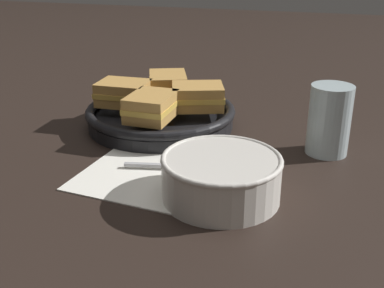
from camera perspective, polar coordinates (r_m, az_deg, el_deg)
name	(u,v)px	position (r m, az deg, el deg)	size (l,w,h in m)	color
ground_plane	(174,173)	(0.77, -2.12, -3.51)	(4.00, 4.00, 0.00)	black
napkin	(175,171)	(0.77, -2.01, -3.23)	(0.30, 0.26, 0.00)	white
soup_bowl	(221,175)	(0.68, 3.49, -3.66)	(0.17, 0.17, 0.07)	silver
spoon	(202,167)	(0.77, 1.21, -2.73)	(0.18, 0.06, 0.01)	#B7B7BC
skillet	(161,116)	(0.96, -3.72, 3.34)	(0.30, 0.30, 0.04)	black
sandwich_near_left	(124,93)	(0.96, -8.09, 5.99)	(0.10, 0.08, 0.05)	#C18E47
sandwich_near_right	(151,107)	(0.88, -4.83, 4.44)	(0.08, 0.10, 0.05)	#C18E47
sandwich_far_left	(198,97)	(0.93, 0.66, 5.64)	(0.12, 0.11, 0.05)	#C18E47
sandwich_far_right	(168,85)	(1.01, -2.88, 7.05)	(0.11, 0.12, 0.05)	#C18E47
drinking_glass	(329,120)	(0.85, 15.96, 2.75)	(0.07, 0.07, 0.12)	silver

